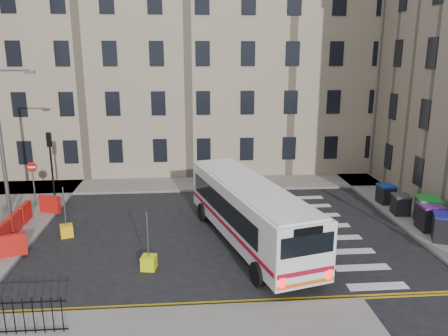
{
  "coord_description": "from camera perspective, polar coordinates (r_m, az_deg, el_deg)",
  "views": [
    {
      "loc": [
        -3.32,
        -20.99,
        8.83
      ],
      "look_at": [
        -1.47,
        1.64,
        3.0
      ],
      "focal_mm": 35.0,
      "sensor_mm": 36.0,
      "label": 1
    }
  ],
  "objects": [
    {
      "name": "ground",
      "position": [
        23.01,
        4.03,
        -8.2
      ],
      "size": [
        120.0,
        120.0,
        0.0
      ],
      "primitive_type": "plane",
      "color": "black",
      "rests_on": "ground"
    },
    {
      "name": "pavement_north",
      "position": [
        30.97,
        -9.45,
        -2.22
      ],
      "size": [
        36.0,
        3.2,
        0.15
      ],
      "primitive_type": "cube",
      "color": "slate",
      "rests_on": "ground"
    },
    {
      "name": "pavement_east",
      "position": [
        29.2,
        20.58,
        -4.0
      ],
      "size": [
        2.4,
        26.0,
        0.15
      ],
      "primitive_type": "cube",
      "color": "slate",
      "rests_on": "ground"
    },
    {
      "name": "terrace_north",
      "position": [
        36.67,
        -10.75,
        13.83
      ],
      "size": [
        38.3,
        10.8,
        17.2
      ],
      "color": "gray",
      "rests_on": "ground"
    },
    {
      "name": "traffic_light_nw",
      "position": [
        29.44,
        -21.72,
        1.68
      ],
      "size": [
        0.28,
        0.22,
        4.1
      ],
      "color": "black",
      "rests_on": "pavement_west"
    },
    {
      "name": "streetlamp",
      "position": [
        25.34,
        -27.07,
        2.6
      ],
      "size": [
        0.5,
        0.22,
        8.14
      ],
      "color": "#595B5E",
      "rests_on": "pavement_west"
    },
    {
      "name": "no_entry_north",
      "position": [
        27.92,
        -23.71,
        -0.84
      ],
      "size": [
        0.6,
        0.08,
        3.0
      ],
      "color": "#595B5E",
      "rests_on": "pavement_west"
    },
    {
      "name": "roadworks_barriers",
      "position": [
        24.52,
        -24.86,
        -6.48
      ],
      "size": [
        1.66,
        6.26,
        1.0
      ],
      "color": "red",
      "rests_on": "pavement_west"
    },
    {
      "name": "bus",
      "position": [
        20.95,
        3.29,
        -5.5
      ],
      "size": [
        5.19,
        11.12,
        2.96
      ],
      "rotation": [
        0.0,
        0.0,
        0.26
      ],
      "color": "white",
      "rests_on": "ground"
    },
    {
      "name": "wheelie_bin_a",
      "position": [
        23.78,
        26.81,
        -6.88
      ],
      "size": [
        1.47,
        1.55,
        1.35
      ],
      "rotation": [
        0.0,
        0.0,
        -0.42
      ],
      "color": "black",
      "rests_on": "pavement_east"
    },
    {
      "name": "wheelie_bin_b",
      "position": [
        24.85,
        25.26,
        -5.8
      ],
      "size": [
        1.17,
        1.31,
        1.36
      ],
      "rotation": [
        0.0,
        0.0,
        -0.08
      ],
      "color": "black",
      "rests_on": "pavement_east"
    },
    {
      "name": "wheelie_bin_c",
      "position": [
        25.56,
        25.06,
        -5.11
      ],
      "size": [
        1.46,
        1.58,
        1.46
      ],
      "rotation": [
        0.0,
        0.0,
        -0.27
      ],
      "color": "black",
      "rests_on": "pavement_east"
    },
    {
      "name": "wheelie_bin_d",
      "position": [
        26.65,
        22.08,
        -4.42
      ],
      "size": [
        1.0,
        1.11,
        1.12
      ],
      "rotation": [
        0.0,
        0.0,
        -0.11
      ],
      "color": "black",
      "rests_on": "pavement_east"
    },
    {
      "name": "wheelie_bin_e",
      "position": [
        28.29,
        20.4,
        -3.18
      ],
      "size": [
        0.98,
        1.1,
        1.14
      ],
      "rotation": [
        0.0,
        0.0,
        0.08
      ],
      "color": "black",
      "rests_on": "pavement_east"
    },
    {
      "name": "bollard_yellow",
      "position": [
        23.57,
        -19.86,
        -7.72
      ],
      "size": [
        0.76,
        0.76,
        0.6
      ],
      "primitive_type": "cube",
      "rotation": [
        0.0,
        0.0,
        0.32
      ],
      "color": "yellow",
      "rests_on": "ground"
    },
    {
      "name": "bollard_chevron",
      "position": [
        19.29,
        -9.78,
        -12.07
      ],
      "size": [
        0.69,
        0.69,
        0.6
      ],
      "primitive_type": "cube",
      "rotation": [
        0.0,
        0.0,
        -0.17
      ],
      "color": "#D9DC0C",
      "rests_on": "ground"
    }
  ]
}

